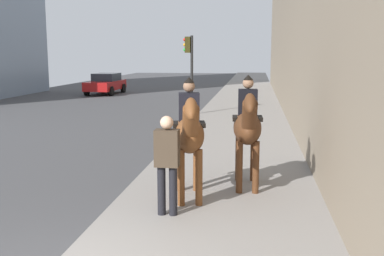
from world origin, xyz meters
The scene contains 5 objects.
mounted_horse_near centered at (3.53, -1.38, 1.39)m, with size 2.14×0.82×2.29m.
mounted_horse_far centered at (4.42, -2.43, 1.40)m, with size 2.15×0.65×2.29m.
pedestrian_greeting centered at (2.63, -1.13, 1.10)m, with size 0.26×0.40×1.70m.
car_near_lane centered at (26.09, 7.77, 0.75)m, with size 4.30×1.99×1.44m.
traffic_light_near_curb centered at (15.50, 0.34, 2.42)m, with size 0.20×0.44×3.60m.
Camera 1 is at (-4.71, -2.57, 2.85)m, focal length 42.86 mm.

